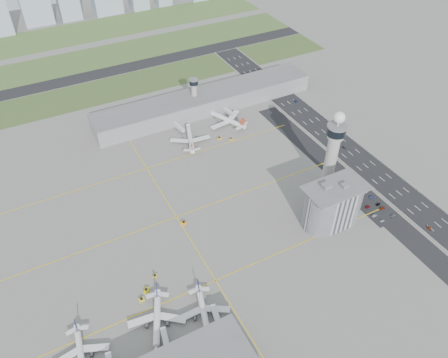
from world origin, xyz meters
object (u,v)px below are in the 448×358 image
tug_5 (231,139)px  car_lot_11 (358,187)px  car_lot_7 (383,208)px  car_lot_8 (378,204)px  jet_bridge_far_0 (175,125)px  tug_4 (219,138)px  jet_bridge_near_2 (220,329)px  jet_bridge_near_1 (169,354)px  car_hw_2 (296,101)px  car_lot_1 (375,216)px  car_lot_6 (393,216)px  car_lot_10 (365,192)px  tug_2 (155,276)px  car_lot_2 (368,207)px  car_hw_1 (344,148)px  airplane_near_a (80,353)px  secondary_tower (194,92)px  car_lot_4 (353,196)px  airplane_near_b (156,319)px  admin_building (333,204)px  tug_0 (146,290)px  car_lot_5 (351,192)px  airplane_far_b (225,116)px  car_lot_9 (372,197)px  tug_1 (141,299)px  car_hw_0 (429,228)px  control_tower (333,148)px  airplane_far_a (190,135)px  tug_3 (184,223)px  car_lot_3 (359,201)px  airplane_near_c (204,311)px  car_hw_4 (251,78)px  car_lot_0 (382,221)px  jet_bridge_far_1 (225,111)px

tug_5 → car_lot_11: size_ratio=0.68×
car_lot_7 → car_lot_8: bearing=-4.6°
jet_bridge_far_0 → car_lot_11: 164.06m
tug_4 → car_lot_8: size_ratio=0.94×
jet_bridge_near_2 → jet_bridge_near_1: bearing=100.0°
car_hw_2 → car_lot_1: bearing=-94.9°
car_lot_6 → car_lot_10: 27.80m
tug_2 → car_lot_2: size_ratio=0.72×
car_hw_1 → car_lot_11: bearing=-120.6°
airplane_near_a → car_hw_2: size_ratio=7.89×
jet_bridge_near_1 → tug_2: bearing=-3.1°
secondary_tower → car_lot_8: 187.77m
jet_bridge_near_2 → car_lot_4: size_ratio=3.97×
airplane_near_b → admin_building: bearing=120.4°
jet_bridge_far_0 → tug_0: jet_bridge_far_0 is taller
tug_5 → car_lot_7: tug_5 is taller
car_lot_1 → car_lot_5: 26.76m
airplane_near_a → airplane_far_b: airplane_far_b is taller
jet_bridge_far_0 → car_lot_9: bearing=21.3°
tug_4 → tug_5: size_ratio=1.17×
airplane_near_b → car_hw_2: size_ratio=8.72×
tug_0 → tug_5: tug_0 is taller
jet_bridge_near_2 → tug_5: jet_bridge_near_2 is taller
car_lot_7 → car_lot_10: 18.66m
secondary_tower → jet_bridge_far_0: secondary_tower is taller
tug_1 → car_hw_1: bearing=-74.4°
tug_0 → tug_2: (8.28, 7.45, -0.22)m
car_hw_0 → car_lot_11: bearing=114.4°
control_tower → airplane_near_b: control_tower is taller
secondary_tower → car_lot_2: size_ratio=8.02×
jet_bridge_far_0 → car_hw_0: 218.56m
admin_building → tug_0: 132.33m
airplane_far_a → tug_1: 157.94m
control_tower → admin_building: bearing=-123.7°
car_lot_8 → tug_2: bearing=76.4°
car_lot_7 → car_lot_11: bearing=-3.4°
tug_3 → car_hw_2: (160.10, 96.40, -0.42)m
car_lot_3 → car_hw_0: size_ratio=1.21×
car_lot_4 → jet_bridge_near_2: bearing=104.9°
tug_2 → airplane_near_b: bearing=116.6°
car_lot_6 → car_lot_7: size_ratio=0.91×
admin_building → airplane_far_a: bearing=109.7°
car_lot_9 → car_hw_0: same height
airplane_far_a → car_lot_1: airplane_far_a is taller
airplane_near_c → car_lot_5: (140.21, 41.56, -4.48)m
jet_bridge_near_2 → car_hw_4: bearing=-23.8°
car_lot_0 → tug_5: bearing=24.9°
airplane_far_a → tug_2: airplane_far_a is taller
airplane_far_b → jet_bridge_far_1: size_ratio=3.16×
tug_3 → tug_5: (75.25, 70.99, -0.16)m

